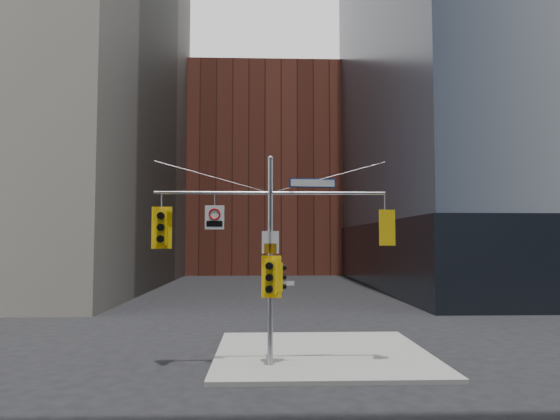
{
  "coord_description": "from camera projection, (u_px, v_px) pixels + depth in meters",
  "views": [
    {
      "loc": [
        -0.26,
        -15.16,
        4.33
      ],
      "look_at": [
        0.33,
        2.0,
        5.41
      ],
      "focal_mm": 32.0,
      "sensor_mm": 36.0,
      "label": 1
    }
  ],
  "objects": [
    {
      "name": "brick_midrise",
      "position": [
        265.0,
        176.0,
        73.59
      ],
      "size": [
        26.0,
        20.0,
        28.0
      ],
      "primitive_type": "cube",
      "color": "brown",
      "rests_on": "ground"
    },
    {
      "name": "ground",
      "position": [
        271.0,
        387.0,
        14.86
      ],
      "size": [
        160.0,
        160.0,
        0.0
      ],
      "primitive_type": "plane",
      "color": "black",
      "rests_on": "ground"
    },
    {
      "name": "traffic_light_east_arm",
      "position": [
        385.0,
        228.0,
        17.29
      ],
      "size": [
        0.59,
        0.53,
        1.24
      ],
      "rotation": [
        0.0,
        0.0,
        3.34
      ],
      "color": "yellow",
      "rests_on": "ground"
    },
    {
      "name": "regulatory_sign_pole",
      "position": [
        270.0,
        243.0,
        17.0
      ],
      "size": [
        0.59,
        0.06,
        0.77
      ],
      "rotation": [
        0.0,
        0.0,
        0.04
      ],
      "color": "silver",
      "rests_on": "ground"
    },
    {
      "name": "traffic_light_west_arm",
      "position": [
        161.0,
        228.0,
        17.03
      ],
      "size": [
        0.69,
        0.58,
        1.45
      ],
      "rotation": [
        0.0,
        0.0,
        0.1
      ],
      "color": "yellow",
      "rests_on": "ground"
    },
    {
      "name": "signal_assembly",
      "position": [
        270.0,
        239.0,
        17.13
      ],
      "size": [
        8.0,
        0.8,
        7.3
      ],
      "color": "#989AA0",
      "rests_on": "ground"
    },
    {
      "name": "street_blade_ns",
      "position": [
        270.0,
        285.0,
        17.48
      ],
      "size": [
        0.13,
        0.76,
        0.15
      ],
      "rotation": [
        0.0,
        0.0,
        -0.14
      ],
      "color": "#145926",
      "rests_on": "ground"
    },
    {
      "name": "street_sign_blade",
      "position": [
        313.0,
        183.0,
        17.3
      ],
      "size": [
        1.64,
        0.18,
        0.32
      ],
      "rotation": [
        0.0,
        0.0,
        0.08
      ],
      "color": "navy",
      "rests_on": "ground"
    },
    {
      "name": "sidewalk_corner",
      "position": [
        322.0,
        353.0,
        18.93
      ],
      "size": [
        8.0,
        8.0,
        0.15
      ],
      "primitive_type": "cube",
      "color": "gray",
      "rests_on": "ground"
    },
    {
      "name": "podium_ne",
      "position": [
        556.0,
        255.0,
        47.93
      ],
      "size": [
        36.4,
        36.4,
        6.0
      ],
      "primitive_type": "cube",
      "color": "black",
      "rests_on": "ground"
    },
    {
      "name": "street_blade_ew",
      "position": [
        283.0,
        283.0,
        17.05
      ],
      "size": [
        0.75,
        0.09,
        0.15
      ],
      "rotation": [
        0.0,
        0.0,
        0.08
      ],
      "color": "silver",
      "rests_on": "ground"
    },
    {
      "name": "traffic_light_pole_side",
      "position": [
        280.0,
        277.0,
        17.07
      ],
      "size": [
        0.42,
        0.36,
        0.97
      ],
      "rotation": [
        0.0,
        0.0,
        1.79
      ],
      "color": "yellow",
      "rests_on": "ground"
    },
    {
      "name": "traffic_light_pole_front",
      "position": [
        270.0,
        277.0,
        16.78
      ],
      "size": [
        0.68,
        0.6,
        1.43
      ],
      "rotation": [
        0.0,
        0.0,
        -0.18
      ],
      "color": "yellow",
      "rests_on": "ground"
    },
    {
      "name": "regulatory_sign_arm",
      "position": [
        215.0,
        217.0,
        17.09
      ],
      "size": [
        0.66,
        0.08,
        0.83
      ],
      "rotation": [
        0.0,
        0.0,
        -0.02
      ],
      "color": "silver",
      "rests_on": "ground"
    }
  ]
}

